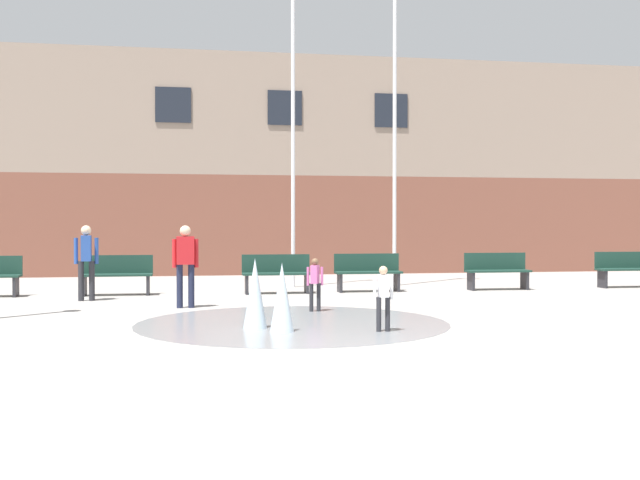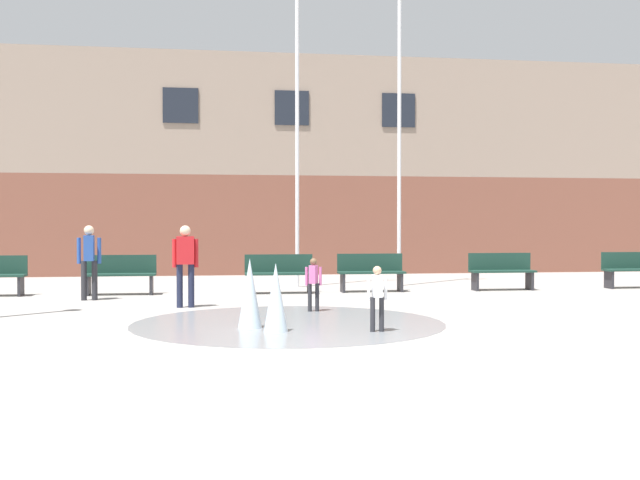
# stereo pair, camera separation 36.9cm
# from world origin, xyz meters

# --- Properties ---
(ground_plane) EXTENTS (100.00, 100.00, 0.00)m
(ground_plane) POSITION_xyz_m (0.00, 0.00, 0.00)
(ground_plane) COLOR gray
(library_building) EXTENTS (36.00, 6.05, 7.10)m
(library_building) POSITION_xyz_m (0.00, 18.72, 3.55)
(library_building) COLOR brown
(library_building) RESTS_ON ground
(splash_fountain) EXTENTS (5.09, 5.09, 1.09)m
(splash_fountain) POSITION_xyz_m (-1.57, 3.53, 0.31)
(splash_fountain) COLOR gray
(splash_fountain) RESTS_ON ground
(park_bench_left_of_flagpoles) EXTENTS (1.60, 0.44, 0.91)m
(park_bench_left_of_flagpoles) POSITION_xyz_m (-4.61, 9.44, 0.48)
(park_bench_left_of_flagpoles) COLOR #28282D
(park_bench_left_of_flagpoles) RESTS_ON ground
(park_bench_under_left_flagpole) EXTENTS (1.60, 0.44, 0.91)m
(park_bench_under_left_flagpole) POSITION_xyz_m (-0.97, 9.26, 0.48)
(park_bench_under_left_flagpole) COLOR #28282D
(park_bench_under_left_flagpole) RESTS_ON ground
(park_bench_center) EXTENTS (1.60, 0.44, 0.91)m
(park_bench_center) POSITION_xyz_m (1.24, 9.39, 0.48)
(park_bench_center) COLOR #28282D
(park_bench_center) RESTS_ON ground
(park_bench_under_right_flagpole) EXTENTS (1.60, 0.44, 0.91)m
(park_bench_under_right_flagpole) POSITION_xyz_m (4.52, 9.38, 0.48)
(park_bench_under_right_flagpole) COLOR #28282D
(park_bench_under_right_flagpole) RESTS_ON ground
(park_bench_far_right) EXTENTS (1.60, 0.44, 0.91)m
(park_bench_far_right) POSITION_xyz_m (8.07, 9.50, 0.48)
(park_bench_far_right) COLOR #28282D
(park_bench_far_right) RESTS_ON ground
(teen_by_trashcan) EXTENTS (0.50, 0.21, 1.59)m
(teen_by_trashcan) POSITION_xyz_m (-3.03, 6.53, 0.93)
(teen_by_trashcan) COLOR #1E233D
(teen_by_trashcan) RESTS_ON ground
(child_in_fountain) EXTENTS (0.31, 0.21, 0.99)m
(child_in_fountain) POSITION_xyz_m (-0.07, 2.77, 0.58)
(child_in_fountain) COLOR #28282D
(child_in_fountain) RESTS_ON ground
(child_running) EXTENTS (0.31, 0.24, 0.99)m
(child_running) POSITION_xyz_m (-0.67, 5.51, 0.58)
(child_running) COLOR #28282D
(child_running) RESTS_ON ground
(adult_near_bench) EXTENTS (0.50, 0.35, 1.59)m
(adult_near_bench) POSITION_xyz_m (-5.11, 8.24, 0.93)
(adult_near_bench) COLOR #28282D
(adult_near_bench) RESTS_ON ground
(flagpole_left) EXTENTS (0.80, 0.10, 8.29)m
(flagpole_left) POSITION_xyz_m (-0.33, 10.97, 4.40)
(flagpole_left) COLOR silver
(flagpole_left) RESTS_ON ground
(flagpole_right) EXTENTS (0.80, 0.10, 8.68)m
(flagpole_right) POSITION_xyz_m (2.36, 10.97, 4.59)
(flagpole_right) COLOR silver
(flagpole_right) RESTS_ON ground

